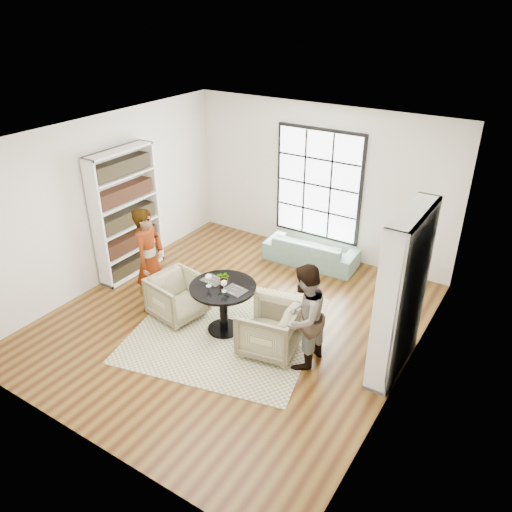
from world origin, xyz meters
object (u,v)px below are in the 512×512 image
Objects in this scene: pedestal_table at (223,299)px; wine_glass_left at (208,278)px; sofa at (311,251)px; armchair_left at (178,297)px; armchair_right at (269,329)px; person_right at (304,317)px; wine_glass_right at (224,283)px; person_left at (150,260)px; flower_centerpiece at (224,278)px.

wine_glass_left is (-0.18, -0.12, 0.38)m from pedestal_table.
armchair_left reaches higher than sofa.
armchair_right reaches higher than armchair_left.
person_right is at bearing 2.62° from wine_glass_left.
wine_glass_right is at bearing -82.89° from armchair_left.
person_right is at bearing -79.38° from armchair_left.
person_left is at bearing -88.25° from person_right.
sofa is 7.82× the size of flower_centerpiece.
pedestal_table is at bearing -75.45° from armchair_left.
armchair_left is at bearing -99.49° from armchair_right.
person_left is (-2.29, -0.02, 0.52)m from armchair_right.
armchair_left is 1.05m from flower_centerpiece.
flower_centerpiece reaches higher than pedestal_table.
sofa is at bearing -175.82° from armchair_right.
wine_glass_right is at bearing -55.71° from flower_centerpiece.
sofa is at bearing -154.35° from person_right.
person_right reaches higher than wine_glass_left.
armchair_left is 0.45× the size of person_left.
person_left is 8.43× the size of wine_glass_left.
pedestal_table is at bearing -100.32° from person_left.
person_left is at bearing 100.08° from armchair_left.
wine_glass_right reaches higher than sofa.
wine_glass_right is at bearing -94.65° from armchair_right.
flower_centerpiece reaches higher than armchair_left.
wine_glass_left is (-1.59, -0.07, 0.18)m from person_right.
sofa is 8.58× the size of wine_glass_left.
person_left is at bearing -175.44° from flower_centerpiece.
person_left reaches higher than wine_glass_left.
sofa is 1.15× the size of person_right.
wine_glass_left is 0.24m from flower_centerpiece.
wine_glass_left is at bearing -136.82° from flower_centerpiece.
flower_centerpiece reaches higher than wine_glass_right.
person_right is 6.79× the size of flower_centerpiece.
armchair_left is 0.77m from person_left.
wine_glass_left reaches higher than armchair_right.
sofa is 2.19× the size of armchair_right.
wine_glass_right is (0.11, -0.12, 0.37)m from pedestal_table.
wine_glass_left reaches higher than pedestal_table.
person_right is (1.41, -0.05, 0.20)m from pedestal_table.
sofa is 2.27× the size of armchair_left.
pedestal_table is 5.23× the size of wine_glass_right.
pedestal_table is 0.35m from flower_centerpiece.
wine_glass_left is at bearing -145.85° from pedestal_table.
sofa is at bearing 83.72° from wine_glass_left.
flower_centerpiece is at bearing -72.52° from armchair_left.
person_right is (1.27, -2.81, 0.53)m from sofa.
person_right is 1.31m from wine_glass_right.
flower_centerpiece is (0.18, 0.16, -0.04)m from wine_glass_left.
sofa is at bearing -42.03° from person_left.
person_left is at bearing -99.66° from armchair_right.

